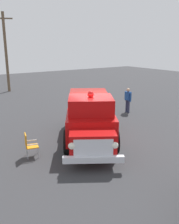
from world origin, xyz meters
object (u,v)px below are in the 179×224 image
utility_pole (6,51)px  vintage_fire_truck (90,116)px  lawn_chair_by_car (29,144)px  spectator_standing (128,99)px

utility_pole → vintage_fire_truck: bearing=177.6°
vintage_fire_truck → utility_pole: bearing=-2.4°
vintage_fire_truck → lawn_chair_by_car: size_ratio=6.08×
lawn_chair_by_car → spectator_standing: size_ratio=0.61×
spectator_standing → utility_pole: bearing=19.2°
vintage_fire_truck → lawn_chair_by_car: (-0.17, 3.14, -0.61)m
vintage_fire_truck → spectator_standing: size_ratio=3.70×
lawn_chair_by_car → utility_pole: size_ratio=0.14×
vintage_fire_truck → spectator_standing: (2.66, -4.97, -0.23)m
vintage_fire_truck → lawn_chair_by_car: bearing=93.1°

